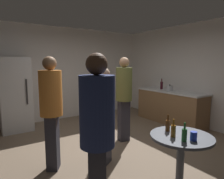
{
  "coord_description": "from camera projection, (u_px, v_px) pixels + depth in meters",
  "views": [
    {
      "loc": [
        -2.13,
        -3.12,
        1.67
      ],
      "look_at": [
        -0.01,
        0.04,
        1.16
      ],
      "focal_mm": 32.01,
      "sensor_mm": 36.0,
      "label": 1
    }
  ],
  "objects": [
    {
      "name": "person_in_olive_shirt",
      "position": [
        124.0,
        93.0,
        4.19
      ],
      "size": [
        0.39,
        0.39,
        1.78
      ],
      "rotation": [
        0.0,
        0.0,
        -1.73
      ],
      "color": "#2D2D38",
      "rests_on": "ground_plane"
    },
    {
      "name": "beer_bottle_green",
      "position": [
        184.0,
        135.0,
        2.38
      ],
      "size": [
        0.06,
        0.06,
        0.23
      ],
      "color": "#26662D",
      "rests_on": "foreground_table"
    },
    {
      "name": "kitchen_counter",
      "position": [
        170.0,
        106.0,
        5.6
      ],
      "size": [
        0.64,
        2.04,
        0.9
      ],
      "color": "olive",
      "rests_on": "ground_plane"
    },
    {
      "name": "plastic_cup_blue",
      "position": [
        194.0,
        136.0,
        2.41
      ],
      "size": [
        0.08,
        0.08,
        0.11
      ],
      "primitive_type": "cylinder",
      "color": "blue",
      "rests_on": "foreground_table"
    },
    {
      "name": "refrigerator",
      "position": [
        15.0,
        94.0,
        4.87
      ],
      "size": [
        0.7,
        0.68,
        1.8
      ],
      "color": "silver",
      "rests_on": "ground_plane"
    },
    {
      "name": "person_in_orange_shirt",
      "position": [
        51.0,
        105.0,
        3.03
      ],
      "size": [
        0.47,
        0.47,
        1.76
      ],
      "rotation": [
        0.0,
        0.0,
        -0.57
      ],
      "color": "#2D2D38",
      "rests_on": "ground_plane"
    },
    {
      "name": "wine_bottle_on_counter",
      "position": [
        162.0,
        85.0,
        5.85
      ],
      "size": [
        0.08,
        0.08,
        0.31
      ],
      "color": "#3F141E",
      "rests_on": "kitchen_counter"
    },
    {
      "name": "kettle",
      "position": [
        170.0,
        88.0,
        5.51
      ],
      "size": [
        0.24,
        0.17,
        0.18
      ],
      "color": "#B2B2B7",
      "rests_on": "kitchen_counter"
    },
    {
      "name": "beer_bottle_amber",
      "position": [
        173.0,
        130.0,
        2.52
      ],
      "size": [
        0.06,
        0.06,
        0.23
      ],
      "color": "#8C5919",
      "rests_on": "foreground_table"
    },
    {
      "name": "wall_back",
      "position": [
        64.0,
        74.0,
        5.95
      ],
      "size": [
        5.32,
        0.06,
        2.7
      ],
      "primitive_type": "cube",
      "color": "silver",
      "rests_on": "ground_plane"
    },
    {
      "name": "person_in_navy_shirt",
      "position": [
        97.0,
        129.0,
        1.92
      ],
      "size": [
        0.47,
        0.47,
        1.76
      ],
      "rotation": [
        0.0,
        0.0,
        -0.56
      ],
      "color": "#2D2D38",
      "rests_on": "ground_plane"
    },
    {
      "name": "wall_side_right",
      "position": [
        196.0,
        75.0,
        5.24
      ],
      "size": [
        0.06,
        5.2,
        2.7
      ],
      "primitive_type": "cube",
      "color": "silver",
      "rests_on": "ground_plane"
    },
    {
      "name": "foreground_table",
      "position": [
        181.0,
        143.0,
        2.6
      ],
      "size": [
        0.8,
        0.8,
        0.73
      ],
      "color": "#4C515B",
      "rests_on": "ground_plane"
    },
    {
      "name": "beer_bottle_brown",
      "position": [
        168.0,
        125.0,
        2.74
      ],
      "size": [
        0.06,
        0.06,
        0.23
      ],
      "color": "#593314",
      "rests_on": "foreground_table"
    },
    {
      "name": "ground_plane",
      "position": [
        114.0,
        150.0,
        3.98
      ],
      "size": [
        5.2,
        5.2,
        0.1
      ],
      "primitive_type": "cube",
      "color": "#7A6651"
    },
    {
      "name": "person_in_maroon_shirt",
      "position": [
        104.0,
        109.0,
        3.24
      ],
      "size": [
        0.47,
        0.47,
        1.59
      ],
      "rotation": [
        0.0,
        0.0,
        -0.99
      ],
      "color": "#2D2D38",
      "rests_on": "ground_plane"
    }
  ]
}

